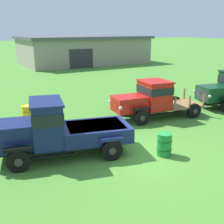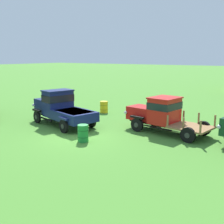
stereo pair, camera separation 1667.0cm
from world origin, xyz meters
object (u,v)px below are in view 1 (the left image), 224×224
Objects in this scene: vintage_truck_second_in_line at (56,129)px; oil_drum_near_fence at (164,144)px; oil_drum_beside_row at (28,114)px; vintage_truck_midrow_center at (150,99)px; farm_shed at (84,50)px.

oil_drum_near_fence is (3.67, -2.14, -0.65)m from vintage_truck_second_in_line.
oil_drum_beside_row reaches higher than oil_drum_near_fence.
farm_shed is at bearing 72.87° from vintage_truck_midrow_center.
farm_shed is at bearing 58.60° from oil_drum_beside_row.
vintage_truck_second_in_line reaches higher than oil_drum_near_fence.
farm_shed is 27.05m from oil_drum_beside_row.
vintage_truck_midrow_center is at bearing -107.13° from farm_shed.
farm_shed is at bearing 63.02° from vintage_truck_second_in_line.
vintage_truck_second_in_line is 4.30m from oil_drum_near_fence.
oil_drum_beside_row is (-6.13, 2.71, -0.66)m from vintage_truck_midrow_center.
oil_drum_beside_row is at bearing 117.44° from oil_drum_near_fence.
vintage_truck_midrow_center is 6.74m from oil_drum_beside_row.
vintage_truck_second_in_line is 6.21× the size of oil_drum_near_fence.
vintage_truck_second_in_line is (-14.16, -27.81, -0.84)m from farm_shed.
farm_shed is 31.21m from vintage_truck_second_in_line.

